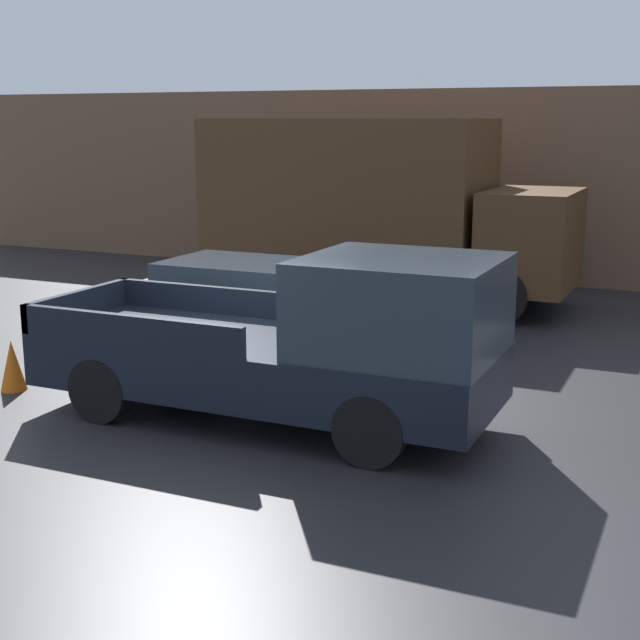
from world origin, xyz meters
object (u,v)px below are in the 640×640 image
at_px(car, 243,306).
at_px(newspaper_box, 551,264).
at_px(delivery_truck, 373,205).
at_px(pickup_truck, 306,345).
at_px(traffic_cone, 12,365).

xyz_separation_m(car, newspaper_box, (3.28, 7.47, -0.24)).
bearing_deg(delivery_truck, newspaper_box, 43.20).
height_order(car, delivery_truck, delivery_truck).
bearing_deg(car, pickup_truck, -48.81).
bearing_deg(newspaper_box, traffic_cone, -116.08).
bearing_deg(traffic_cone, newspaper_box, 63.92).
bearing_deg(newspaper_box, pickup_truck, -95.73).
distance_m(newspaper_box, traffic_cone, 11.62).
xyz_separation_m(car, delivery_truck, (0.30, 4.67, 1.14)).
height_order(delivery_truck, newspaper_box, delivery_truck).
xyz_separation_m(delivery_truck, newspaper_box, (2.99, 2.81, -1.38)).
xyz_separation_m(pickup_truck, newspaper_box, (1.01, 10.07, -0.46)).
bearing_deg(newspaper_box, delivery_truck, -136.80).
bearing_deg(delivery_truck, car, -93.64).
bearing_deg(pickup_truck, newspaper_box, 84.27).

